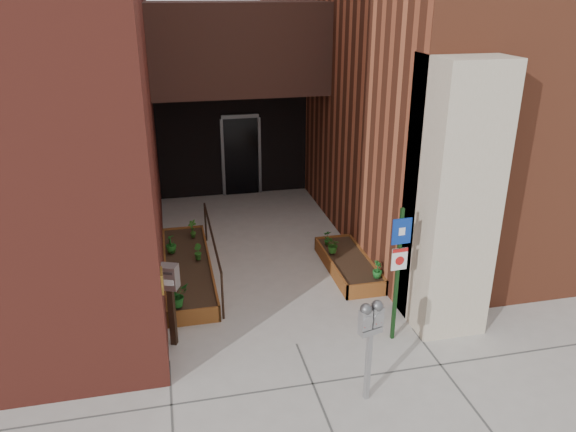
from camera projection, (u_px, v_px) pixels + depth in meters
ground at (296, 344)px, 8.97m from camera, size 80.00×80.00×0.00m
architecture at (222, 1)px, 13.27m from camera, size 20.00×14.60×10.00m
planter_left at (188, 270)px, 11.04m from camera, size 0.90×3.60×0.30m
planter_right at (348, 265)px, 11.23m from camera, size 0.80×2.20×0.30m
handrail at (212, 240)px, 10.87m from camera, size 0.04×3.34×0.90m
parking_meter at (371, 325)px, 7.35m from camera, size 0.36×0.20×1.53m
sign_post at (399, 262)px, 8.59m from camera, size 0.31×0.08×2.27m
payment_dropbox at (170, 288)px, 8.60m from camera, size 0.34×0.30×1.41m
shrub_left_a at (177, 295)px, 9.40m from camera, size 0.52×0.52×0.41m
shrub_left_b at (198, 252)px, 11.04m from camera, size 0.22×0.22×0.32m
shrub_left_c at (171, 244)px, 11.32m from camera, size 0.30×0.30×0.39m
shrub_left_d at (193, 229)px, 12.01m from camera, size 0.29×0.29×0.39m
shrub_right_a at (377, 269)px, 10.35m from camera, size 0.26×0.26×0.33m
shrub_right_b at (327, 237)px, 11.68m from camera, size 0.18×0.18×0.32m
shrub_right_c at (333, 245)px, 11.30m from camera, size 0.41×0.41×0.34m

